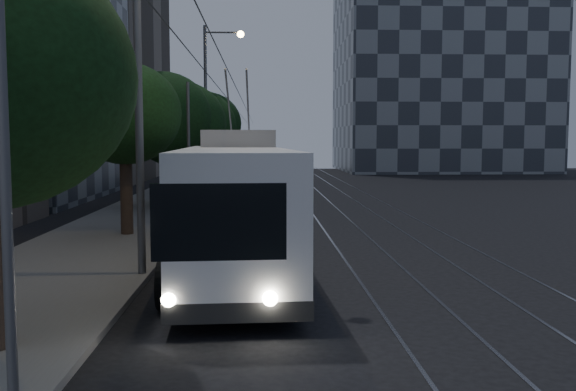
{
  "coord_description": "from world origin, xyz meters",
  "views": [
    {
      "loc": [
        -2.17,
        -17.96,
        3.54
      ],
      "look_at": [
        -1.31,
        2.41,
        1.75
      ],
      "focal_mm": 40.0,
      "sensor_mm": 36.0,
      "label": 1
    }
  ],
  "objects_px": {
    "car_white_d": "(235,174)",
    "streetlamp_near": "(155,12)",
    "trolleybus": "(234,205)",
    "pickup_silver": "(250,196)",
    "car_white_c": "(231,179)",
    "streetlamp_far": "(212,94)",
    "car_white_b": "(228,183)",
    "car_white_a": "(251,196)"
  },
  "relations": [
    {
      "from": "car_white_a",
      "to": "car_white_c",
      "type": "relative_size",
      "value": 0.89
    },
    {
      "from": "trolleybus",
      "to": "pickup_silver",
      "type": "xyz_separation_m",
      "value": [
        0.2,
        12.52,
        -0.87
      ]
    },
    {
      "from": "car_white_a",
      "to": "streetlamp_far",
      "type": "relative_size",
      "value": 0.4
    },
    {
      "from": "car_white_a",
      "to": "car_white_d",
      "type": "relative_size",
      "value": 0.95
    },
    {
      "from": "streetlamp_far",
      "to": "car_white_a",
      "type": "bearing_deg",
      "value": -74.69
    },
    {
      "from": "car_white_b",
      "to": "car_white_d",
      "type": "height_order",
      "value": "car_white_d"
    },
    {
      "from": "car_white_a",
      "to": "car_white_c",
      "type": "xyz_separation_m",
      "value": [
        -1.6,
        13.37,
        0.06
      ]
    },
    {
      "from": "car_white_c",
      "to": "car_white_d",
      "type": "bearing_deg",
      "value": 103.78
    },
    {
      "from": "pickup_silver",
      "to": "car_white_b",
      "type": "distance_m",
      "value": 11.36
    },
    {
      "from": "car_white_d",
      "to": "trolleybus",
      "type": "bearing_deg",
      "value": -65.4
    },
    {
      "from": "car_white_a",
      "to": "car_white_c",
      "type": "height_order",
      "value": "car_white_c"
    },
    {
      "from": "car_white_c",
      "to": "car_white_d",
      "type": "xyz_separation_m",
      "value": [
        0.0,
        6.82,
        -0.02
      ]
    },
    {
      "from": "car_white_c",
      "to": "streetlamp_far",
      "type": "distance_m",
      "value": 6.98
    },
    {
      "from": "trolleybus",
      "to": "car_white_c",
      "type": "xyz_separation_m",
      "value": [
        -1.4,
        27.96,
        -0.98
      ]
    },
    {
      "from": "streetlamp_near",
      "to": "pickup_silver",
      "type": "bearing_deg",
      "value": 81.4
    },
    {
      "from": "car_white_b",
      "to": "car_white_c",
      "type": "height_order",
      "value": "car_white_c"
    },
    {
      "from": "car_white_a",
      "to": "streetlamp_near",
      "type": "relative_size",
      "value": 0.38
    },
    {
      "from": "pickup_silver",
      "to": "car_white_c",
      "type": "bearing_deg",
      "value": 108.48
    },
    {
      "from": "pickup_silver",
      "to": "car_white_a",
      "type": "relative_size",
      "value": 1.5
    },
    {
      "from": "trolleybus",
      "to": "car_white_c",
      "type": "bearing_deg",
      "value": 89.9
    },
    {
      "from": "pickup_silver",
      "to": "car_white_d",
      "type": "relative_size",
      "value": 1.43
    },
    {
      "from": "car_white_d",
      "to": "streetlamp_near",
      "type": "distance_m",
      "value": 36.45
    },
    {
      "from": "car_white_a",
      "to": "car_white_d",
      "type": "xyz_separation_m",
      "value": [
        -1.6,
        20.19,
        0.04
      ]
    },
    {
      "from": "car_white_b",
      "to": "pickup_silver",
      "type": "bearing_deg",
      "value": -106.35
    },
    {
      "from": "car_white_c",
      "to": "streetlamp_near",
      "type": "height_order",
      "value": "streetlamp_near"
    },
    {
      "from": "car_white_c",
      "to": "car_white_a",
      "type": "bearing_deg",
      "value": -69.4
    },
    {
      "from": "car_white_a",
      "to": "car_white_d",
      "type": "bearing_deg",
      "value": 99.94
    },
    {
      "from": "streetlamp_far",
      "to": "car_white_c",
      "type": "bearing_deg",
      "value": 76.66
    },
    {
      "from": "pickup_silver",
      "to": "streetlamp_near",
      "type": "relative_size",
      "value": 0.57
    },
    {
      "from": "car_white_b",
      "to": "car_white_c",
      "type": "distance_m",
      "value": 4.2
    },
    {
      "from": "car_white_d",
      "to": "streetlamp_far",
      "type": "xyz_separation_m",
      "value": [
        -0.96,
        -10.85,
        5.65
      ]
    },
    {
      "from": "pickup_silver",
      "to": "car_white_b",
      "type": "height_order",
      "value": "pickup_silver"
    },
    {
      "from": "car_white_a",
      "to": "streetlamp_near",
      "type": "bearing_deg",
      "value": -92.07
    },
    {
      "from": "trolleybus",
      "to": "car_white_a",
      "type": "xyz_separation_m",
      "value": [
        0.2,
        14.6,
        -1.04
      ]
    },
    {
      "from": "car_white_d",
      "to": "car_white_b",
      "type": "bearing_deg",
      "value": -67.7
    },
    {
      "from": "trolleybus",
      "to": "car_white_b",
      "type": "height_order",
      "value": "trolleybus"
    },
    {
      "from": "car_white_c",
      "to": "streetlamp_near",
      "type": "xyz_separation_m",
      "value": [
        -0.47,
        -29.15,
        5.86
      ]
    },
    {
      "from": "car_white_b",
      "to": "streetlamp_far",
      "type": "bearing_deg",
      "value": 145.34
    },
    {
      "from": "car_white_d",
      "to": "streetlamp_near",
      "type": "bearing_deg",
      "value": -68.45
    },
    {
      "from": "car_white_a",
      "to": "pickup_silver",
      "type": "bearing_deg",
      "value": -84.59
    },
    {
      "from": "pickup_silver",
      "to": "car_white_d",
      "type": "height_order",
      "value": "pickup_silver"
    },
    {
      "from": "car_white_b",
      "to": "streetlamp_far",
      "type": "height_order",
      "value": "streetlamp_far"
    }
  ]
}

